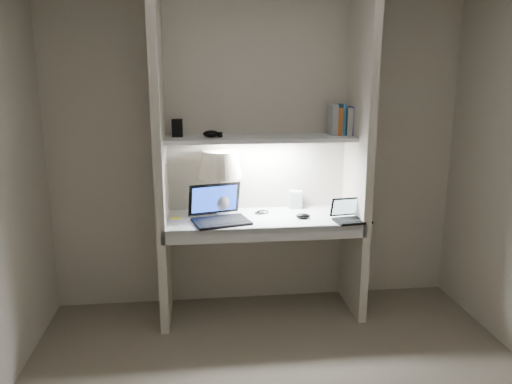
{
  "coord_description": "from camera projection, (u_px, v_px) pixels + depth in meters",
  "views": [
    {
      "loc": [
        -0.45,
        -2.35,
        1.82
      ],
      "look_at": [
        -0.06,
        1.05,
        1.01
      ],
      "focal_mm": 35.0,
      "sensor_mm": 36.0,
      "label": 1
    }
  ],
  "objects": [
    {
      "name": "shelf",
      "position": [
        260.0,
        139.0,
        3.7
      ],
      "size": [
        1.4,
        0.36,
        0.03
      ],
      "primitive_type": "cube",
      "color": "silver",
      "rests_on": "back_wall"
    },
    {
      "name": "cable_coil",
      "position": [
        263.0,
        212.0,
        3.87
      ],
      "size": [
        0.11,
        0.11,
        0.01
      ],
      "primitive_type": "torus",
      "rotation": [
        0.0,
        0.0,
        -0.16
      ],
      "color": "black",
      "rests_on": "desk"
    },
    {
      "name": "shelf_gadget",
      "position": [
        211.0,
        134.0,
        3.64
      ],
      "size": [
        0.12,
        0.09,
        0.05
      ],
      "primitive_type": "ellipsoid",
      "rotation": [
        0.0,
        0.0,
        -0.05
      ],
      "color": "black",
      "rests_on": "shelf"
    },
    {
      "name": "speaker",
      "position": [
        296.0,
        199.0,
        3.98
      ],
      "size": [
        0.12,
        0.1,
        0.14
      ],
      "primitive_type": "cube",
      "rotation": [
        0.0,
        0.0,
        -0.29
      ],
      "color": "silver",
      "rests_on": "desk"
    },
    {
      "name": "book_row",
      "position": [
        344.0,
        120.0,
        3.79
      ],
      "size": [
        0.22,
        0.15,
        0.23
      ],
      "color": "silver",
      "rests_on": "shelf"
    },
    {
      "name": "desk",
      "position": [
        262.0,
        220.0,
        3.75
      ],
      "size": [
        1.4,
        0.55,
        0.04
      ],
      "primitive_type": "cube",
      "color": "white",
      "rests_on": "alcove_panel_left"
    },
    {
      "name": "sticky_note",
      "position": [
        176.0,
        218.0,
        3.71
      ],
      "size": [
        0.09,
        0.09,
        0.0
      ],
      "primitive_type": "cube",
      "rotation": [
        0.0,
        0.0,
        0.52
      ],
      "color": "yellow",
      "rests_on": "desk"
    },
    {
      "name": "table_lamp",
      "position": [
        220.0,
        172.0,
        3.76
      ],
      "size": [
        0.33,
        0.33,
        0.49
      ],
      "color": "white",
      "rests_on": "desk"
    },
    {
      "name": "desk_apron",
      "position": [
        266.0,
        234.0,
        3.51
      ],
      "size": [
        1.46,
        0.03,
        0.1
      ],
      "primitive_type": "cube",
      "color": "silver",
      "rests_on": "desk"
    },
    {
      "name": "alcove_panel_left",
      "position": [
        160.0,
        156.0,
        3.55
      ],
      "size": [
        0.06,
        0.55,
        2.5
      ],
      "primitive_type": "cube",
      "color": "beige",
      "rests_on": "floor"
    },
    {
      "name": "alcove_panel_right",
      "position": [
        359.0,
        152.0,
        3.71
      ],
      "size": [
        0.06,
        0.55,
        2.5
      ],
      "primitive_type": "cube",
      "color": "beige",
      "rests_on": "floor"
    },
    {
      "name": "back_wall",
      "position": [
        257.0,
        148.0,
        3.9
      ],
      "size": [
        3.2,
        0.01,
        2.5
      ],
      "primitive_type": "cube",
      "color": "beige",
      "rests_on": "floor"
    },
    {
      "name": "laptop_main",
      "position": [
        219.0,
        213.0,
        3.65
      ],
      "size": [
        0.46,
        0.43,
        0.26
      ],
      "rotation": [
        0.0,
        0.0,
        0.26
      ],
      "color": "black",
      "rests_on": "desk"
    },
    {
      "name": "laptop_netbook",
      "position": [
        350.0,
        216.0,
        3.65
      ],
      "size": [
        0.28,
        0.25,
        0.16
      ],
      "rotation": [
        0.0,
        0.0,
        0.15
      ],
      "color": "black",
      "rests_on": "desk"
    },
    {
      "name": "strip_light",
      "position": [
        260.0,
        142.0,
        3.71
      ],
      "size": [
        0.6,
        0.04,
        0.02
      ],
      "primitive_type": "cube",
      "color": "white",
      "rests_on": "shelf"
    },
    {
      "name": "shelf_box",
      "position": [
        177.0,
        128.0,
        3.67
      ],
      "size": [
        0.08,
        0.06,
        0.13
      ],
      "primitive_type": "cube",
      "rotation": [
        0.0,
        0.0,
        -0.05
      ],
      "color": "black",
      "rests_on": "shelf"
    },
    {
      "name": "mouse",
      "position": [
        303.0,
        216.0,
        3.71
      ],
      "size": [
        0.12,
        0.08,
        0.04
      ],
      "primitive_type": "ellipsoid",
      "rotation": [
        0.0,
        0.0,
        -0.15
      ],
      "color": "black",
      "rests_on": "desk"
    }
  ]
}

